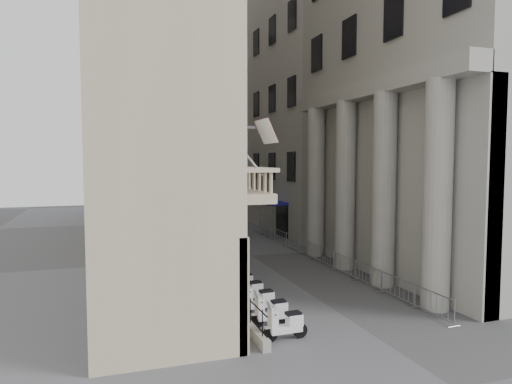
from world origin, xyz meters
TOP-DOWN VIEW (x-y plane):
  - left_building at (-7.50, 22.00)m, footprint 5.00×36.00m
  - right_building_far at (7.50, 32.00)m, footprint 5.00×20.00m
  - far_building at (0.00, 48.00)m, footprint 22.00×10.00m
  - iron_fence at (-4.30, 18.00)m, footprint 0.30×28.00m
  - blue_awning at (4.15, 26.00)m, footprint 1.60×3.00m
  - flag at (-4.00, 5.00)m, footprint 1.00×1.40m
  - scooter_0 at (-3.28, 4.85)m, footprint 1.42×0.61m
  - scooter_1 at (-3.28, 6.33)m, footprint 1.42×0.61m
  - scooter_2 at (-3.28, 7.81)m, footprint 1.42×0.61m
  - scooter_3 at (-3.28, 9.29)m, footprint 1.42×0.61m
  - scooter_4 at (-3.28, 10.78)m, footprint 1.42×0.61m
  - scooter_5 at (-3.28, 12.26)m, footprint 1.42×0.61m
  - scooter_6 at (-3.28, 13.74)m, footprint 1.42×0.61m
  - scooter_7 at (-3.28, 15.22)m, footprint 1.42×0.61m
  - scooter_8 at (-3.28, 16.70)m, footprint 1.42×0.61m
  - scooter_9 at (-3.28, 18.19)m, footprint 1.42×0.61m
  - scooter_10 at (-3.28, 19.67)m, footprint 1.42×0.61m
  - scooter_11 at (-3.28, 21.15)m, footprint 1.42×0.61m
  - scooter_12 at (-3.28, 22.63)m, footprint 1.42×0.61m
  - scooter_13 at (-3.28, 24.11)m, footprint 1.42×0.61m
  - barrier_0 at (3.48, 5.15)m, footprint 0.60×2.40m
  - barrier_1 at (3.48, 7.65)m, footprint 0.60×2.40m
  - barrier_2 at (3.48, 10.15)m, footprint 0.60×2.40m
  - barrier_3 at (3.48, 12.65)m, footprint 0.60×2.40m
  - barrier_4 at (3.48, 15.15)m, footprint 0.60×2.40m
  - barrier_5 at (3.48, 17.65)m, footprint 0.60×2.40m
  - barrier_6 at (3.48, 20.15)m, footprint 0.60×2.40m
  - barrier_7 at (3.48, 22.65)m, footprint 0.60×2.40m
  - barrier_8 at (3.48, 25.15)m, footprint 0.60×2.40m
  - barrier_9 at (3.48, 27.65)m, footprint 0.60×2.40m
  - security_tent at (-3.60, 29.15)m, footprint 4.20×4.20m
  - street_lamp at (-2.15, 19.51)m, footprint 2.79×0.97m
  - info_kiosk at (-4.19, 22.96)m, footprint 0.51×0.98m
  - pedestrian_a at (2.12, 31.44)m, footprint 0.68×0.47m
  - pedestrian_b at (0.82, 27.01)m, footprint 1.00×0.80m
  - pedestrian_c at (0.39, 33.04)m, footprint 1.09×1.04m

SIDE VIEW (x-z plane):
  - iron_fence at x=-4.30m, z-range -0.70..0.70m
  - blue_awning at x=4.15m, z-range -1.50..1.50m
  - flag at x=-4.00m, z-range -4.10..4.10m
  - scooter_0 at x=-3.28m, z-range -0.75..0.75m
  - scooter_1 at x=-3.28m, z-range -0.75..0.75m
  - scooter_2 at x=-3.28m, z-range -0.75..0.75m
  - scooter_3 at x=-3.28m, z-range -0.75..0.75m
  - scooter_4 at x=-3.28m, z-range -0.75..0.75m
  - scooter_5 at x=-3.28m, z-range -0.75..0.75m
  - scooter_6 at x=-3.28m, z-range -0.75..0.75m
  - scooter_7 at x=-3.28m, z-range -0.75..0.75m
  - scooter_8 at x=-3.28m, z-range -0.75..0.75m
  - scooter_9 at x=-3.28m, z-range -0.75..0.75m
  - scooter_10 at x=-3.28m, z-range -0.75..0.75m
  - scooter_11 at x=-3.28m, z-range -0.75..0.75m
  - scooter_12 at x=-3.28m, z-range -0.75..0.75m
  - scooter_13 at x=-3.28m, z-range -0.75..0.75m
  - barrier_0 at x=3.48m, z-range -0.55..0.55m
  - barrier_1 at x=3.48m, z-range -0.55..0.55m
  - barrier_2 at x=3.48m, z-range -0.55..0.55m
  - barrier_3 at x=3.48m, z-range -0.55..0.55m
  - barrier_4 at x=3.48m, z-range -0.55..0.55m
  - barrier_5 at x=3.48m, z-range -0.55..0.55m
  - barrier_6 at x=3.48m, z-range -0.55..0.55m
  - barrier_7 at x=3.48m, z-range -0.55..0.55m
  - barrier_8 at x=3.48m, z-range -0.55..0.55m
  - barrier_9 at x=3.48m, z-range -0.55..0.55m
  - pedestrian_a at x=2.12m, z-range 0.00..1.79m
  - pedestrian_c at x=0.39m, z-range 0.00..1.87m
  - pedestrian_b at x=0.82m, z-range 0.00..1.96m
  - info_kiosk at x=-4.19m, z-range 0.01..2.00m
  - security_tent at x=-3.60m, z-range 1.15..4.56m
  - street_lamp at x=-2.15m, z-range 0.88..9.70m
  - far_building at x=0.00m, z-range 0.00..30.00m
  - left_building at x=-7.50m, z-range 0.00..34.00m
  - right_building_far at x=7.50m, z-range 0.00..44.00m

